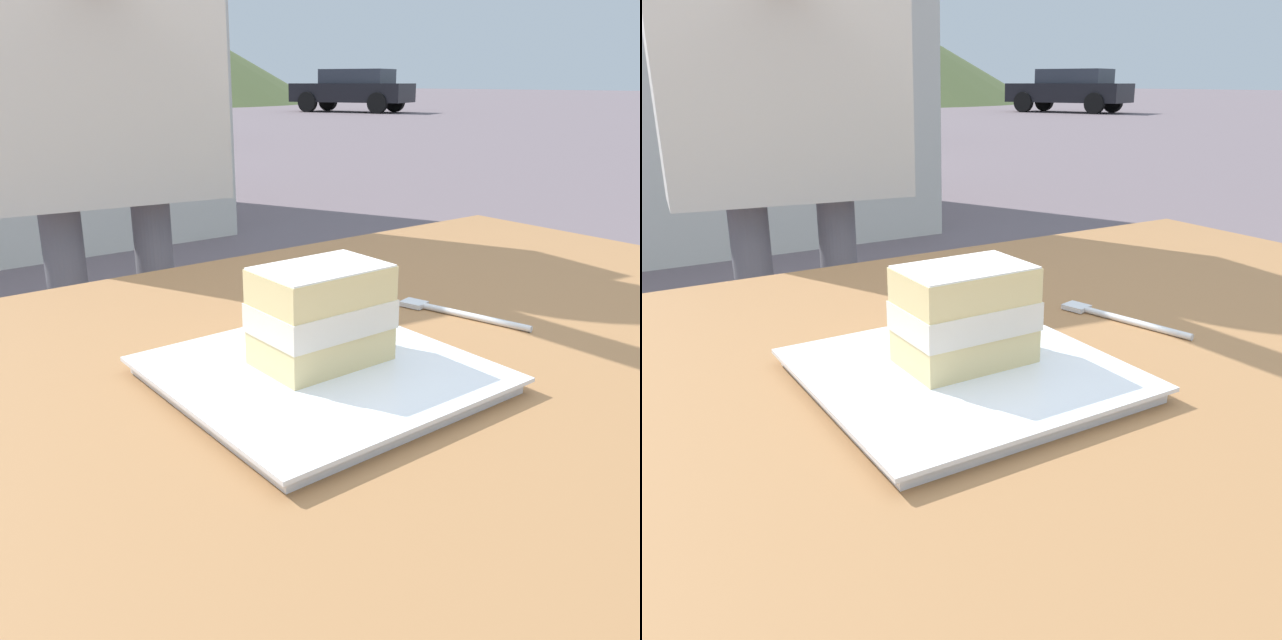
% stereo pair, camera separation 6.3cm
% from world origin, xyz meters
% --- Properties ---
extents(patio_table, '(1.34, 1.06, 0.75)m').
position_xyz_m(patio_table, '(0.00, 0.00, 0.66)').
color(patio_table, olive).
rests_on(patio_table, ground).
extents(dessert_plate, '(0.28, 0.28, 0.02)m').
position_xyz_m(dessert_plate, '(-0.13, 0.05, 0.76)').
color(dessert_plate, white).
rests_on(dessert_plate, patio_table).
extents(cake_slice, '(0.12, 0.09, 0.09)m').
position_xyz_m(cake_slice, '(-0.12, 0.06, 0.81)').
color(cake_slice, '#EAD18C').
rests_on(cake_slice, dessert_plate).
extents(dessert_fork, '(0.06, 0.17, 0.01)m').
position_xyz_m(dessert_fork, '(0.12, 0.11, 0.75)').
color(dessert_fork, silver).
rests_on(dessert_fork, patio_table).
extents(diner_person, '(0.46, 0.59, 1.61)m').
position_xyz_m(diner_person, '(-0.03, 0.83, 1.07)').
color(diner_person, slate).
rests_on(diner_person, ground).
extents(parked_car_near, '(3.38, 4.83, 1.39)m').
position_xyz_m(parked_car_near, '(3.95, 11.72, 0.76)').
color(parked_car_near, '#B7BABF').
rests_on(parked_car_near, ground).
extents(parked_car_extra, '(3.20, 4.46, 1.42)m').
position_xyz_m(parked_car_extra, '(15.81, 18.74, 0.77)').
color(parked_car_extra, black).
rests_on(parked_car_extra, ground).
extents(distant_hill, '(23.61, 23.61, 6.57)m').
position_xyz_m(distant_hill, '(13.22, 36.67, 3.28)').
color(distant_hill, '#60703D').
rests_on(distant_hill, ground).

